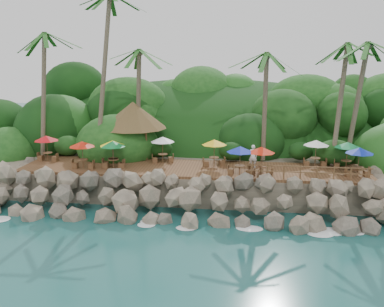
# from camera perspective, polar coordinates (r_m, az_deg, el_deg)

# --- Properties ---
(ground) EXTENTS (140.00, 140.00, 0.00)m
(ground) POSITION_cam_1_polar(r_m,az_deg,el_deg) (26.17, -1.63, -10.24)
(ground) COLOR #19514F
(ground) RESTS_ON ground
(land_base) EXTENTS (32.00, 25.20, 2.10)m
(land_base) POSITION_cam_1_polar(r_m,az_deg,el_deg) (41.00, 1.71, -0.08)
(land_base) COLOR gray
(land_base) RESTS_ON ground
(jungle_hill) EXTENTS (44.80, 28.00, 15.40)m
(jungle_hill) POSITION_cam_1_polar(r_m,az_deg,el_deg) (48.53, 2.53, 0.70)
(jungle_hill) COLOR #143811
(jungle_hill) RESTS_ON ground
(seawall) EXTENTS (29.00, 4.00, 2.30)m
(seawall) POSITION_cam_1_polar(r_m,az_deg,el_deg) (27.60, -1.02, -6.42)
(seawall) COLOR gray
(seawall) RESTS_ON ground
(terrace) EXTENTS (26.00, 5.00, 0.20)m
(terrace) POSITION_cam_1_polar(r_m,az_deg,el_deg) (31.08, 0.00, -2.16)
(terrace) COLOR brown
(terrace) RESTS_ON land_base
(jungle_foliage) EXTENTS (44.00, 16.00, 12.00)m
(jungle_foliage) POSITION_cam_1_polar(r_m,az_deg,el_deg) (40.29, 1.57, -1.86)
(jungle_foliage) COLOR #143811
(jungle_foliage) RESTS_ON ground
(foam_line) EXTENTS (25.20, 0.80, 0.06)m
(foam_line) POSITION_cam_1_polar(r_m,az_deg,el_deg) (26.44, -1.54, -9.92)
(foam_line) COLOR white
(foam_line) RESTS_ON ground
(palms) EXTENTS (31.00, 7.08, 14.39)m
(palms) POSITION_cam_1_polar(r_m,az_deg,el_deg) (32.68, 1.66, 16.07)
(palms) COLOR brown
(palms) RESTS_ON ground
(palapa) EXTENTS (5.61, 5.61, 4.60)m
(palapa) POSITION_cam_1_polar(r_m,az_deg,el_deg) (34.56, -8.21, 5.33)
(palapa) COLOR brown
(palapa) RESTS_ON ground
(dining_clusters) EXTENTS (25.53, 4.92, 2.09)m
(dining_clusters) POSITION_cam_1_polar(r_m,az_deg,el_deg) (30.37, 1.44, 1.04)
(dining_clusters) COLOR brown
(dining_clusters) RESTS_ON terrace
(railing) EXTENTS (8.30, 0.10, 1.00)m
(railing) POSITION_cam_1_polar(r_m,az_deg,el_deg) (28.77, 15.97, -2.45)
(railing) COLOR brown
(railing) RESTS_ON terrace
(waiter) EXTENTS (0.69, 0.50, 1.76)m
(waiter) POSITION_cam_1_polar(r_m,az_deg,el_deg) (31.26, 8.48, -0.36)
(waiter) COLOR white
(waiter) RESTS_ON terrace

